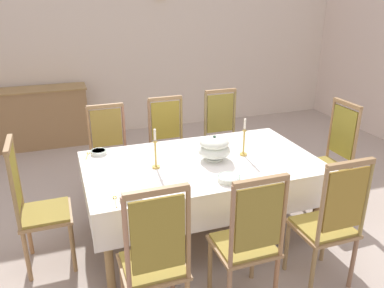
{
  "coord_description": "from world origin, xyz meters",
  "views": [
    {
      "loc": [
        -1.18,
        -3.13,
        2.25
      ],
      "look_at": [
        -0.11,
        -0.09,
        0.98
      ],
      "focal_mm": 36.39,
      "sensor_mm": 36.0,
      "label": 1
    }
  ],
  "objects_px": {
    "chair_north_c": "(223,136)",
    "sideboard": "(40,117)",
    "chair_south_c": "(330,221)",
    "chair_head_west": "(36,205)",
    "chair_south_a": "(155,259)",
    "chair_north_a": "(110,152)",
    "chair_south_b": "(248,240)",
    "bowl_near_right": "(131,196)",
    "bowl_far_left": "(229,178)",
    "chair_head_east": "(330,157)",
    "candlestick_east": "(244,141)",
    "candlestick_west": "(155,152)",
    "spoon_primary": "(88,154)",
    "dining_table": "(201,168)",
    "spoon_secondary": "(115,199)",
    "chair_north_b": "(169,144)",
    "bowl_near_left": "(99,152)",
    "soup_tureen": "(214,148)"
  },
  "relations": [
    {
      "from": "chair_north_c",
      "to": "sideboard",
      "type": "bearing_deg",
      "value": -42.87
    },
    {
      "from": "chair_south_c",
      "to": "chair_head_west",
      "type": "relative_size",
      "value": 0.99
    },
    {
      "from": "chair_south_a",
      "to": "sideboard",
      "type": "bearing_deg",
      "value": 100.84
    },
    {
      "from": "chair_north_a",
      "to": "chair_south_b",
      "type": "distance_m",
      "value": 2.14
    },
    {
      "from": "bowl_near_right",
      "to": "bowl_far_left",
      "type": "xyz_separation_m",
      "value": [
        0.83,
        0.02,
        0.0
      ]
    },
    {
      "from": "chair_north_a",
      "to": "chair_head_east",
      "type": "distance_m",
      "value": 2.41
    },
    {
      "from": "chair_south_b",
      "to": "candlestick_east",
      "type": "distance_m",
      "value": 1.16
    },
    {
      "from": "candlestick_east",
      "to": "bowl_far_left",
      "type": "distance_m",
      "value": 0.6
    },
    {
      "from": "chair_north_c",
      "to": "candlestick_east",
      "type": "relative_size",
      "value": 3.12
    },
    {
      "from": "chair_south_b",
      "to": "candlestick_east",
      "type": "xyz_separation_m",
      "value": [
        0.46,
        1.02,
        0.34
      ]
    },
    {
      "from": "chair_north_a",
      "to": "candlestick_east",
      "type": "height_order",
      "value": "candlestick_east"
    },
    {
      "from": "chair_south_b",
      "to": "bowl_far_left",
      "type": "relative_size",
      "value": 5.84
    },
    {
      "from": "chair_north_c",
      "to": "candlestick_west",
      "type": "bearing_deg",
      "value": 42.41
    },
    {
      "from": "spoon_primary",
      "to": "dining_table",
      "type": "bearing_deg",
      "value": -14.75
    },
    {
      "from": "chair_south_b",
      "to": "bowl_far_left",
      "type": "xyz_separation_m",
      "value": [
        0.09,
        0.56,
        0.22
      ]
    },
    {
      "from": "spoon_secondary",
      "to": "bowl_near_right",
      "type": "bearing_deg",
      "value": -9.45
    },
    {
      "from": "chair_head_east",
      "to": "candlestick_west",
      "type": "distance_m",
      "value": 1.93
    },
    {
      "from": "chair_south_c",
      "to": "spoon_primary",
      "type": "relative_size",
      "value": 6.59
    },
    {
      "from": "bowl_near_right",
      "to": "spoon_secondary",
      "type": "bearing_deg",
      "value": 167.12
    },
    {
      "from": "chair_north_c",
      "to": "chair_head_west",
      "type": "height_order",
      "value": "chair_head_west"
    },
    {
      "from": "chair_head_east",
      "to": "sideboard",
      "type": "distance_m",
      "value": 4.24
    },
    {
      "from": "chair_south_a",
      "to": "chair_north_b",
      "type": "xyz_separation_m",
      "value": [
        0.69,
        2.03,
        -0.02
      ]
    },
    {
      "from": "candlestick_east",
      "to": "spoon_primary",
      "type": "bearing_deg",
      "value": 159.85
    },
    {
      "from": "chair_south_a",
      "to": "bowl_near_left",
      "type": "distance_m",
      "value": 1.53
    },
    {
      "from": "candlestick_west",
      "to": "bowl_far_left",
      "type": "xyz_separation_m",
      "value": [
        0.51,
        -0.46,
        -0.12
      ]
    },
    {
      "from": "candlestick_east",
      "to": "spoon_primary",
      "type": "height_order",
      "value": "candlestick_east"
    },
    {
      "from": "bowl_near_right",
      "to": "bowl_far_left",
      "type": "height_order",
      "value": "bowl_far_left"
    },
    {
      "from": "chair_south_a",
      "to": "bowl_near_right",
      "type": "bearing_deg",
      "value": 94.54
    },
    {
      "from": "spoon_secondary",
      "to": "candlestick_west",
      "type": "bearing_deg",
      "value": 49.08
    },
    {
      "from": "chair_south_a",
      "to": "chair_south_b",
      "type": "height_order",
      "value": "chair_south_a"
    },
    {
      "from": "chair_north_c",
      "to": "bowl_far_left",
      "type": "distance_m",
      "value": 1.61
    },
    {
      "from": "chair_north_b",
      "to": "soup_tureen",
      "type": "height_order",
      "value": "chair_north_b"
    },
    {
      "from": "dining_table",
      "to": "candlestick_east",
      "type": "relative_size",
      "value": 5.79
    },
    {
      "from": "chair_north_b",
      "to": "bowl_near_left",
      "type": "bearing_deg",
      "value": 31.29
    },
    {
      "from": "chair_south_b",
      "to": "chair_head_west",
      "type": "height_order",
      "value": "chair_head_west"
    },
    {
      "from": "chair_north_c",
      "to": "chair_head_west",
      "type": "relative_size",
      "value": 0.98
    },
    {
      "from": "candlestick_west",
      "to": "bowl_far_left",
      "type": "relative_size",
      "value": 1.87
    },
    {
      "from": "bowl_near_right",
      "to": "chair_head_west",
      "type": "bearing_deg",
      "value": 146.44
    },
    {
      "from": "dining_table",
      "to": "candlestick_west",
      "type": "xyz_separation_m",
      "value": [
        -0.43,
        -0.0,
        0.22
      ]
    },
    {
      "from": "candlestick_east",
      "to": "chair_south_a",
      "type": "bearing_deg",
      "value": -138.37
    },
    {
      "from": "chair_head_east",
      "to": "bowl_far_left",
      "type": "bearing_deg",
      "value": 108.1
    },
    {
      "from": "chair_north_b",
      "to": "bowl_far_left",
      "type": "relative_size",
      "value": 5.71
    },
    {
      "from": "chair_north_a",
      "to": "chair_head_west",
      "type": "height_order",
      "value": "chair_head_west"
    },
    {
      "from": "chair_south_c",
      "to": "chair_north_b",
      "type": "bearing_deg",
      "value": 109.03
    },
    {
      "from": "chair_head_west",
      "to": "chair_south_c",
      "type": "bearing_deg",
      "value": 64.69
    },
    {
      "from": "chair_north_a",
      "to": "chair_head_east",
      "type": "xyz_separation_m",
      "value": [
        2.19,
        -1.01,
        0.04
      ]
    },
    {
      "from": "sideboard",
      "to": "soup_tureen",
      "type": "bearing_deg",
      "value": 118.08
    },
    {
      "from": "chair_south_b",
      "to": "bowl_near_right",
      "type": "relative_size",
      "value": 6.51
    },
    {
      "from": "chair_north_a",
      "to": "spoon_secondary",
      "type": "relative_size",
      "value": 6.11
    },
    {
      "from": "chair_north_c",
      "to": "spoon_primary",
      "type": "xyz_separation_m",
      "value": [
        -1.66,
        -0.5,
        0.19
      ]
    }
  ]
}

